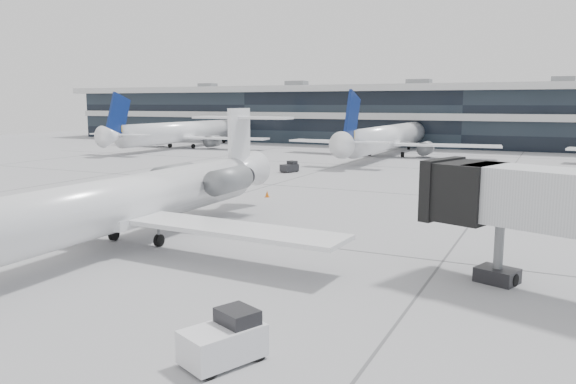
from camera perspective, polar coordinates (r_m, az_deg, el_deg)
The scene contains 8 objects.
ground at distance 32.77m, azimuth -2.07°, elevation -4.94°, with size 220.00×220.00×0.00m, color gray.
terminal at distance 111.16m, azimuth 18.11°, elevation 7.11°, with size 170.00×22.00×10.00m, color black.
bg_jet_left at distance 102.72m, azimuth -10.10°, elevation 4.50°, with size 32.00×40.00×9.60m, color white, non-canonical shape.
bg_jet_center at distance 86.57m, azimuth 10.27°, elevation 3.67°, with size 32.00×40.00×9.60m, color white, non-canonical shape.
regional_jet at distance 31.83m, azimuth -16.77°, elevation -1.02°, with size 26.15×32.51×7.52m.
baggage_tug at distance 17.96m, azimuth -6.41°, elevation -14.70°, with size 2.34×2.86×1.58m.
traffic_cone at distance 47.58m, azimuth -2.14°, elevation -0.21°, with size 0.43×0.43×0.56m.
far_tug at distance 64.72m, azimuth 0.18°, elevation 2.54°, with size 1.83×2.30×1.28m.
Camera 1 is at (14.80, -28.14, 7.93)m, focal length 35.00 mm.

